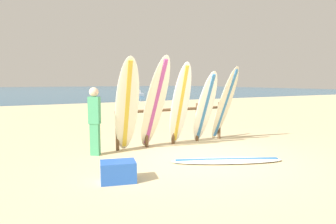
{
  "coord_description": "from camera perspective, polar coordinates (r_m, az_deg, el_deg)",
  "views": [
    {
      "loc": [
        -3.61,
        -5.33,
        1.73
      ],
      "look_at": [
        0.26,
        1.87,
        0.87
      ],
      "focal_mm": 30.85,
      "sensor_mm": 36.0,
      "label": 1
    }
  ],
  "objects": [
    {
      "name": "ground_plane",
      "position": [
        6.67,
        5.69,
        -9.06
      ],
      "size": [
        120.0,
        120.0,
        0.0
      ],
      "primitive_type": "plane",
      "color": "#D3BC8C"
    },
    {
      "name": "surfboard_leaning_far_left",
      "position": [
        6.94,
        -8.11,
        1.2
      ],
      "size": [
        0.7,
        1.06,
        2.31
      ],
      "color": "white",
      "rests_on": "ground"
    },
    {
      "name": "surfboard_leaning_center",
      "position": [
        8.02,
        7.3,
        0.82
      ],
      "size": [
        0.6,
        1.07,
        2.02
      ],
      "color": "white",
      "rests_on": "ground"
    },
    {
      "name": "beachgoer_standing",
      "position": [
        6.94,
        -14.31,
        -1.19
      ],
      "size": [
        0.3,
        0.28,
        1.6
      ],
      "color": "#3F9966",
      "rests_on": "ground"
    },
    {
      "name": "surfboard_leaning_left",
      "position": [
        7.25,
        -2.58,
        1.69
      ],
      "size": [
        0.68,
        1.18,
        2.37
      ],
      "color": "silver",
      "rests_on": "ground"
    },
    {
      "name": "surfboard_lying_on_sand",
      "position": [
        6.45,
        11.56,
        -9.35
      ],
      "size": [
        2.44,
        1.48,
        0.08
      ],
      "color": "white",
      "rests_on": "ground"
    },
    {
      "name": "cooler_box",
      "position": [
        5.18,
        -9.82,
        -11.51
      ],
      "size": [
        0.68,
        0.53,
        0.36
      ],
      "primitive_type": "cube",
      "rotation": [
        0.0,
        0.0,
        -0.24
      ],
      "color": "blue",
      "rests_on": "ground"
    },
    {
      "name": "ocean_water",
      "position": [
        63.46,
        -25.07,
        3.91
      ],
      "size": [
        120.0,
        80.0,
        0.01
      ],
      "primitive_type": "cube",
      "color": "#1E5984",
      "rests_on": "ground"
    },
    {
      "name": "surfboard_rack",
      "position": [
        7.98,
        1.02,
        -1.49
      ],
      "size": [
        3.32,
        0.09,
        1.11
      ],
      "color": "brown",
      "rests_on": "ground"
    },
    {
      "name": "surfboard_leaning_center_right",
      "position": [
        8.5,
        11.14,
        1.54
      ],
      "size": [
        0.53,
        1.04,
        2.17
      ],
      "color": "silver",
      "rests_on": "ground"
    },
    {
      "name": "small_boat_offshore",
      "position": [
        35.06,
        -6.12,
        3.59
      ],
      "size": [
        0.86,
        2.52,
        0.71
      ],
      "color": "silver",
      "rests_on": "ocean_water"
    },
    {
      "name": "surfboard_leaning_center_left",
      "position": [
        7.73,
        2.43,
        1.5
      ],
      "size": [
        0.53,
        0.77,
        2.25
      ],
      "color": "white",
      "rests_on": "ground"
    }
  ]
}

